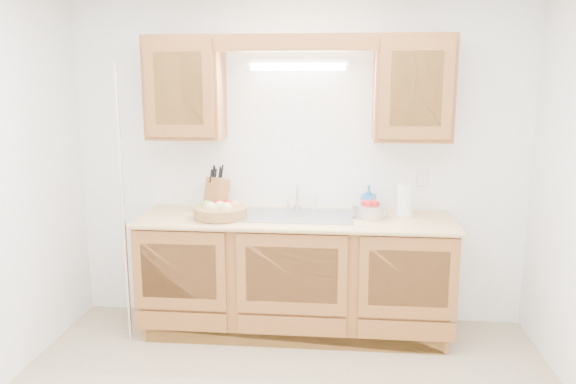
# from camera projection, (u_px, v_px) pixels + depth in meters

# --- Properties ---
(room) EXTENTS (3.52, 3.50, 2.50)m
(room) POSITION_uv_depth(u_px,v_px,m) (277.00, 206.00, 2.89)
(room) COLOR tan
(room) RESTS_ON ground
(base_cabinets) EXTENTS (2.20, 0.60, 0.86)m
(base_cabinets) POSITION_uv_depth(u_px,v_px,m) (295.00, 276.00, 4.22)
(base_cabinets) COLOR brown
(base_cabinets) RESTS_ON ground
(countertop) EXTENTS (2.30, 0.63, 0.04)m
(countertop) POSITION_uv_depth(u_px,v_px,m) (295.00, 219.00, 4.12)
(countertop) COLOR #DCB073
(countertop) RESTS_ON base_cabinets
(upper_cabinet_left) EXTENTS (0.55, 0.33, 0.75)m
(upper_cabinet_left) POSITION_uv_depth(u_px,v_px,m) (185.00, 88.00, 4.15)
(upper_cabinet_left) COLOR brown
(upper_cabinet_left) RESTS_ON room
(upper_cabinet_right) EXTENTS (0.55, 0.33, 0.75)m
(upper_cabinet_right) POSITION_uv_depth(u_px,v_px,m) (413.00, 89.00, 4.00)
(upper_cabinet_right) COLOR brown
(upper_cabinet_right) RESTS_ON room
(valance) EXTENTS (2.20, 0.05, 0.12)m
(valance) POSITION_uv_depth(u_px,v_px,m) (296.00, 42.00, 3.87)
(valance) COLOR brown
(valance) RESTS_ON room
(fluorescent_fixture) EXTENTS (0.76, 0.08, 0.08)m
(fluorescent_fixture) POSITION_uv_depth(u_px,v_px,m) (298.00, 64.00, 4.12)
(fluorescent_fixture) COLOR white
(fluorescent_fixture) RESTS_ON room
(sink) EXTENTS (0.84, 0.46, 0.36)m
(sink) POSITION_uv_depth(u_px,v_px,m) (295.00, 226.00, 4.15)
(sink) COLOR #9E9EA3
(sink) RESTS_ON countertop
(wire_shelf_pole) EXTENTS (0.03, 0.03, 2.00)m
(wire_shelf_pole) POSITION_uv_depth(u_px,v_px,m) (123.00, 208.00, 3.96)
(wire_shelf_pole) COLOR silver
(wire_shelf_pole) RESTS_ON ground
(outlet_plate) EXTENTS (0.08, 0.01, 0.12)m
(outlet_plate) POSITION_uv_depth(u_px,v_px,m) (423.00, 178.00, 4.27)
(outlet_plate) COLOR white
(outlet_plate) RESTS_ON room
(fruit_basket) EXTENTS (0.49, 0.49, 0.12)m
(fruit_basket) POSITION_uv_depth(u_px,v_px,m) (220.00, 210.00, 4.08)
(fruit_basket) COLOR #B48348
(fruit_basket) RESTS_ON countertop
(knife_block) EXTENTS (0.19, 0.24, 0.36)m
(knife_block) POSITION_uv_depth(u_px,v_px,m) (217.00, 194.00, 4.29)
(knife_block) COLOR brown
(knife_block) RESTS_ON countertop
(orange_canister) EXTENTS (0.08, 0.08, 0.20)m
(orange_canister) POSITION_uv_depth(u_px,v_px,m) (215.00, 197.00, 4.32)
(orange_canister) COLOR orange
(orange_canister) RESTS_ON countertop
(soap_bottle) EXTENTS (0.12, 0.12, 0.21)m
(soap_bottle) POSITION_uv_depth(u_px,v_px,m) (369.00, 199.00, 4.22)
(soap_bottle) COLOR #2573BC
(soap_bottle) RESTS_ON countertop
(sponge) EXTENTS (0.14, 0.10, 0.03)m
(sponge) POSITION_uv_depth(u_px,v_px,m) (368.00, 209.00, 4.31)
(sponge) COLOR #CC333F
(sponge) RESTS_ON countertop
(paper_towel) EXTENTS (0.14, 0.14, 0.28)m
(paper_towel) POSITION_uv_depth(u_px,v_px,m) (405.00, 201.00, 4.10)
(paper_towel) COLOR silver
(paper_towel) RESTS_ON countertop
(apple_bowl) EXTENTS (0.30, 0.30, 0.13)m
(apple_bowl) POSITION_uv_depth(u_px,v_px,m) (370.00, 210.00, 4.09)
(apple_bowl) COLOR silver
(apple_bowl) RESTS_ON countertop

